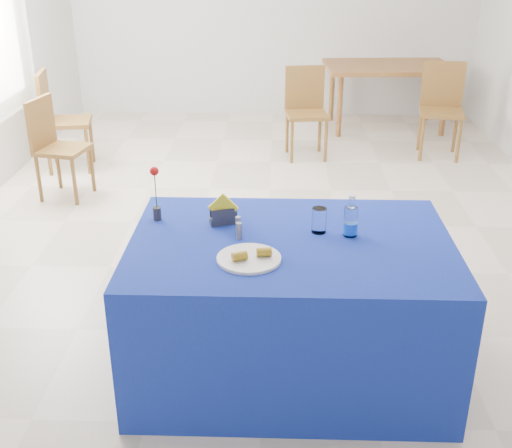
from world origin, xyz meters
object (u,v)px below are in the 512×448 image
Objects in this scene: blue_table at (290,306)px; chair_win_a at (53,141)px; plate at (249,259)px; oak_table at (388,71)px; chair_bg_left at (306,105)px; chair_bg_right at (442,103)px; water_bottle at (351,222)px; chair_win_b at (57,114)px.

chair_win_a is (-2.01, 2.44, 0.13)m from blue_table.
plate is 5.17m from oak_table.
blue_table is 1.75× the size of chair_bg_left.
chair_bg_right is (0.41, -0.99, -0.13)m from oak_table.
oak_table is (1.21, 4.76, 0.30)m from blue_table.
chair_bg_left is (0.22, 3.69, 0.15)m from blue_table.
chair_win_a is at bearing -151.83° from chair_bg_right.
oak_table is 1.47m from chair_bg_left.
water_bottle is at bearing -95.78° from chair_bg_left.
chair_win_b reaches higher than chair_bg_right.
chair_win_b is at bearing -154.82° from oak_table.
blue_table is 1.07× the size of oak_table.
chair_win_a is 0.91× the size of chair_win_b.
blue_table is 7.44× the size of water_bottle.
chair_win_a reaches higher than plate.
oak_table is at bearing 39.89° from chair_bg_left.
water_bottle is 3.93m from chair_bg_right.
water_bottle is 4.78m from oak_table.
chair_bg_right reaches higher than oak_table.
oak_table is at bearing 75.68° from blue_table.
chair_bg_left is 1.04× the size of chair_win_a.
water_bottle is 0.23× the size of chair_bg_right.
chair_bg_right is 0.99× the size of chair_win_b.
plate is 0.33× the size of chair_bg_left.
oak_table is at bearing 78.90° from water_bottle.
plate is at bearing -103.10° from chair_bg_left.
water_bottle is 0.24× the size of chair_win_a.
blue_table is 0.54m from water_bottle.
water_bottle is 3.63m from chair_bg_left.
blue_table is 4.10m from chair_bg_right.
chair_win_b is at bearing 25.87° from chair_win_a.
plate is 0.19× the size of blue_table.
chair_bg_right is 3.87m from chair_win_a.
chair_win_b reaches higher than oak_table.
chair_bg_right is at bearing -67.57° from oak_table.
blue_table is at bearing 47.25° from plate.
chair_win_b reaches higher than chair_win_a.
blue_table is 1.68× the size of chair_bg_right.
oak_table is 3.98m from chair_win_a.
plate is 0.58m from water_bottle.
chair_win_b reaches higher than blue_table.
plate is 0.49m from blue_table.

